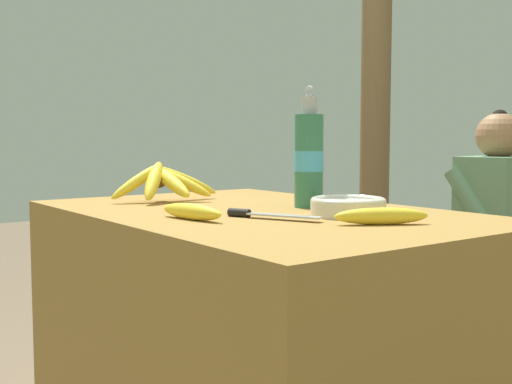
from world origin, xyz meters
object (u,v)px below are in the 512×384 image
Objects in this scene: serving_bowl at (348,206)px; water_bottle at (309,159)px; knife at (260,214)px; support_post_near at (376,82)px; loose_banana_front at (191,212)px; loose_banana_side at (381,216)px; banana_bunch_ripe at (166,181)px; seated_vendor at (484,227)px.

serving_bowl is 0.24m from water_bottle.
knife is 1.93m from support_post_near.
loose_banana_side is (0.32, 0.28, 0.00)m from loose_banana_front.
banana_bunch_ripe is 1.78× the size of loose_banana_side.
loose_banana_front is at bearing 86.32° from seated_vendor.
banana_bunch_ripe is at bearing 68.81° from seated_vendor.
banana_bunch_ripe is 0.48m from knife.
seated_vendor is at bearing 77.42° from knife.
water_bottle is 1.60× the size of loose_banana_front.
water_bottle is 0.39m from loose_banana_side.
loose_banana_front is (-0.16, -0.34, -0.01)m from serving_bowl.
serving_bowl is 0.89× the size of loose_banana_front.
support_post_near reaches higher than knife.
banana_bunch_ripe is 0.14× the size of support_post_near.
seated_vendor is (-0.25, 1.26, -0.16)m from knife.
seated_vendor is 1.07m from support_post_near.
knife is (0.08, 0.14, -0.01)m from loose_banana_front.
serving_bowl is 0.17m from loose_banana_side.
water_bottle is 0.30m from knife.
banana_bunch_ripe is 0.43m from loose_banana_front.
serving_bowl is 0.17× the size of seated_vendor.
serving_bowl is at bearing 18.54° from banana_bunch_ripe.
loose_banana_side is (0.36, -0.11, -0.11)m from water_bottle.
knife is at bearing 90.47° from seated_vendor.
loose_banana_side is at bearing 6.77° from knife.
water_bottle reaches higher than knife.
support_post_near is (-1.08, 1.53, 0.46)m from knife.
support_post_near reaches higher than loose_banana_front.
loose_banana_side is 1.23m from seated_vendor.
water_bottle is 0.41m from loose_banana_front.
knife is at bearing -113.05° from serving_bowl.
loose_banana_front is at bearing -20.62° from banana_bunch_ripe.
loose_banana_side is at bearing -46.38° from support_post_near.
banana_bunch_ripe is 1.72× the size of loose_banana_front.
knife is at bearing 61.79° from loose_banana_front.
serving_bowl is 0.56× the size of water_bottle.
seated_vendor is (-0.18, 1.40, -0.17)m from loose_banana_front.
loose_banana_side reaches higher than knife.
knife is at bearing -64.80° from water_bottle.
loose_banana_front is 0.08× the size of support_post_near.
loose_banana_front is 0.43m from loose_banana_side.
serving_bowl is 0.92× the size of loose_banana_side.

